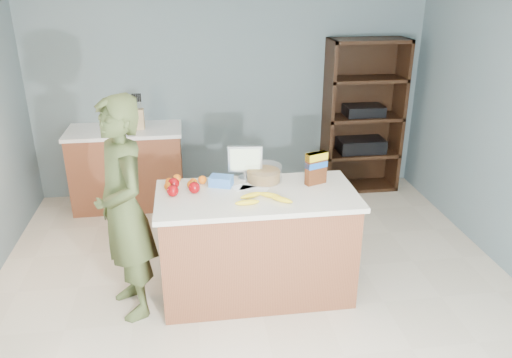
{
  "coord_description": "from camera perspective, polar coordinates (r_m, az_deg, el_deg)",
  "views": [
    {
      "loc": [
        -0.49,
        -3.19,
        2.49
      ],
      "look_at": [
        0.0,
        0.35,
        1.0
      ],
      "focal_mm": 35.0,
      "sensor_mm": 36.0,
      "label": 1
    }
  ],
  "objects": [
    {
      "name": "floor",
      "position": [
        4.07,
        0.7,
        -15.04
      ],
      "size": [
        4.5,
        5.0,
        0.02
      ],
      "primitive_type": "cube",
      "color": "beige",
      "rests_on": "ground"
    },
    {
      "name": "walls",
      "position": [
        3.33,
        0.84,
        8.08
      ],
      "size": [
        4.52,
        5.02,
        2.51
      ],
      "color": "slate",
      "rests_on": "ground"
    },
    {
      "name": "counter_peninsula",
      "position": [
        4.09,
        0.1,
        -7.86
      ],
      "size": [
        1.56,
        0.76,
        0.9
      ],
      "color": "brown",
      "rests_on": "ground"
    },
    {
      "name": "back_cabinet",
      "position": [
        5.8,
        -14.42,
        1.33
      ],
      "size": [
        1.24,
        0.62,
        0.9
      ],
      "color": "brown",
      "rests_on": "ground"
    },
    {
      "name": "shelving_unit",
      "position": [
        6.12,
        11.96,
        6.74
      ],
      "size": [
        0.9,
        0.4,
        1.8
      ],
      "color": "black",
      "rests_on": "ground"
    },
    {
      "name": "person",
      "position": [
        3.81,
        -14.87,
        -3.47
      ],
      "size": [
        0.63,
        0.74,
        1.72
      ],
      "primitive_type": "imported",
      "rotation": [
        0.0,
        0.0,
        -1.16
      ],
      "color": "#424D27",
      "rests_on": "ground"
    },
    {
      "name": "knife_block",
      "position": [
        5.59,
        -13.29,
        6.76
      ],
      "size": [
        0.12,
        0.1,
        0.31
      ],
      "color": "tan",
      "rests_on": "back_cabinet"
    },
    {
      "name": "envelopes",
      "position": [
        3.96,
        -0.7,
        -0.97
      ],
      "size": [
        0.31,
        0.25,
        0.0
      ],
      "color": "white",
      "rests_on": "counter_peninsula"
    },
    {
      "name": "bananas",
      "position": [
        3.73,
        0.75,
        -2.19
      ],
      "size": [
        0.44,
        0.23,
        0.04
      ],
      "color": "yellow",
      "rests_on": "counter_peninsula"
    },
    {
      "name": "apples",
      "position": [
        3.9,
        -8.66,
        -0.94
      ],
      "size": [
        0.26,
        0.23,
        0.09
      ],
      "color": "#8B0509",
      "rests_on": "counter_peninsula"
    },
    {
      "name": "oranges",
      "position": [
        4.02,
        -8.27,
        -0.36
      ],
      "size": [
        0.34,
        0.22,
        0.07
      ],
      "color": "#ED5D0F",
      "rests_on": "counter_peninsula"
    },
    {
      "name": "blue_carton",
      "position": [
        3.99,
        -4.0,
        -0.23
      ],
      "size": [
        0.21,
        0.17,
        0.08
      ],
      "primitive_type": "cube",
      "rotation": [
        0.0,
        0.0,
        -0.33
      ],
      "color": "blue",
      "rests_on": "counter_peninsula"
    },
    {
      "name": "salad_bowl",
      "position": [
        4.07,
        0.87,
        0.55
      ],
      "size": [
        0.3,
        0.3,
        0.13
      ],
      "color": "#267219",
      "rests_on": "counter_peninsula"
    },
    {
      "name": "tv",
      "position": [
        4.08,
        -1.25,
        2.13
      ],
      "size": [
        0.28,
        0.12,
        0.28
      ],
      "color": "silver",
      "rests_on": "counter_peninsula"
    },
    {
      "name": "cereal_box",
      "position": [
        4.01,
        6.89,
        1.51
      ],
      "size": [
        0.19,
        0.13,
        0.26
      ],
      "color": "#592B14",
      "rests_on": "counter_peninsula"
    }
  ]
}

